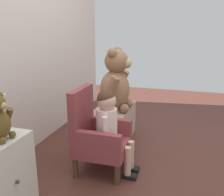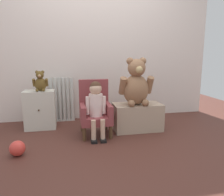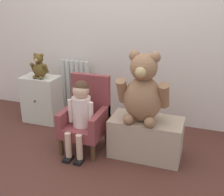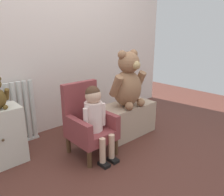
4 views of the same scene
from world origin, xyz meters
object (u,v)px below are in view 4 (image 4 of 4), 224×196
(radiator, at_px, (19,113))
(large_teddy_bear, at_px, (128,82))
(child_figure, at_px, (95,113))
(child_armchair, at_px, (88,123))
(low_bench, at_px, (127,119))

(radiator, distance_m, large_teddy_bear, 1.22)
(child_figure, bearing_deg, child_armchair, 90.00)
(radiator, xyz_separation_m, child_armchair, (0.43, -0.65, -0.02))
(child_figure, height_order, large_teddy_bear, large_teddy_bear)
(child_armchair, relative_size, large_teddy_bear, 1.13)
(child_armchair, relative_size, low_bench, 1.08)
(large_teddy_bear, bearing_deg, child_figure, -169.01)
(radiator, height_order, child_armchair, child_armchair)
(child_armchair, bearing_deg, low_bench, 2.47)
(child_figure, xyz_separation_m, low_bench, (0.58, 0.14, -0.27))
(low_bench, bearing_deg, radiator, 148.39)
(radiator, bearing_deg, child_armchair, -56.46)
(radiator, bearing_deg, child_figure, -60.58)
(large_teddy_bear, bearing_deg, child_armchair, 179.15)
(low_bench, height_order, large_teddy_bear, large_teddy_bear)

